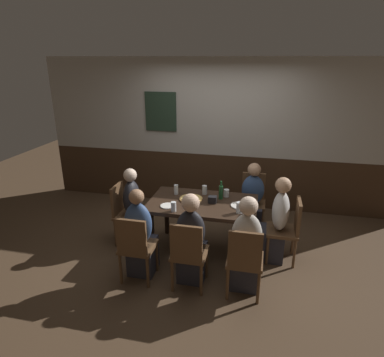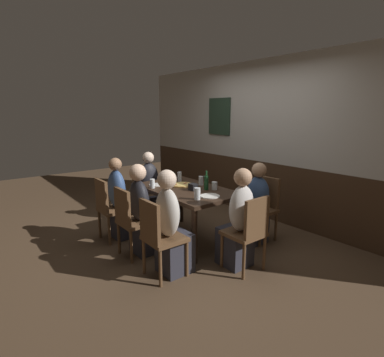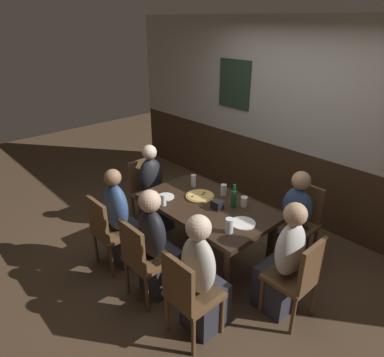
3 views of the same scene
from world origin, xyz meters
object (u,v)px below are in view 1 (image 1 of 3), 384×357
(beer_glass_half, at_px, (205,191))
(person_head_east, at_px, (276,226))
(person_right_far, at_px, (252,204))
(plate_white_large, at_px, (240,206))
(pint_glass_stout, at_px, (226,193))
(person_mid_near, at_px, (191,245))
(plate_white_small, at_px, (168,206))
(pint_glass_amber, at_px, (174,207))
(person_right_near, at_px, (246,250))
(chair_mid_near, at_px, (188,252))
(highball_clear, at_px, (239,208))
(beer_bottle_green, at_px, (221,192))
(person_head_west, at_px, (136,213))
(dining_table, at_px, (203,208))
(chair_head_east, at_px, (288,227))
(tumbler_water, at_px, (176,190))
(chair_head_west, at_px, (125,210))
(chair_left_near, at_px, (136,245))
(chair_right_far, at_px, (253,198))
(pizza, at_px, (191,199))
(condiment_caddy, at_px, (212,199))
(person_left_near, at_px, (141,239))
(chair_right_near, at_px, (245,259))

(beer_glass_half, bearing_deg, person_head_east, -15.53)
(person_right_far, bearing_deg, plate_white_large, -100.71)
(pint_glass_stout, bearing_deg, person_mid_near, -106.85)
(pint_glass_stout, height_order, plate_white_small, pint_glass_stout)
(person_right_far, xyz_separation_m, pint_glass_amber, (-0.94, -1.05, 0.33))
(person_right_near, height_order, plate_white_small, person_right_near)
(plate_white_large, bearing_deg, chair_mid_near, -120.99)
(highball_clear, height_order, beer_bottle_green, beer_bottle_green)
(person_right_near, height_order, highball_clear, person_right_near)
(person_head_west, distance_m, person_right_near, 1.76)
(dining_table, bearing_deg, highball_clear, -23.76)
(chair_head_east, xyz_separation_m, person_head_east, (-0.16, 0.00, 0.00))
(pint_glass_amber, xyz_separation_m, plate_white_small, (-0.12, 0.13, -0.05))
(person_right_near, relative_size, plate_white_small, 6.23)
(tumbler_water, xyz_separation_m, beer_glass_half, (0.39, 0.09, -0.01))
(pint_glass_stout, bearing_deg, person_right_far, 51.24)
(chair_head_west, height_order, pint_glass_stout, chair_head_west)
(chair_head_west, bearing_deg, dining_table, 0.00)
(chair_left_near, height_order, person_mid_near, person_mid_near)
(tumbler_water, bearing_deg, pint_glass_amber, -78.18)
(dining_table, relative_size, beer_glass_half, 11.23)
(person_right_near, xyz_separation_m, beer_glass_half, (-0.66, 0.97, 0.29))
(dining_table, xyz_separation_m, person_right_near, (0.64, -0.69, -0.15))
(beer_bottle_green, xyz_separation_m, plate_white_small, (-0.65, -0.40, -0.10))
(person_right_near, bearing_deg, tumbler_water, 140.27)
(tumbler_water, relative_size, highball_clear, 1.00)
(chair_right_far, xyz_separation_m, plate_white_small, (-1.06, -1.09, 0.25))
(pint_glass_amber, bearing_deg, chair_right_far, 52.15)
(plate_white_small, bearing_deg, dining_table, 28.58)
(chair_mid_near, bearing_deg, highball_clear, 51.15)
(chair_head_west, distance_m, beer_glass_half, 1.19)
(pizza, distance_m, plate_white_small, 0.38)
(dining_table, distance_m, pizza, 0.21)
(beer_glass_half, bearing_deg, pint_glass_amber, -113.62)
(person_mid_near, bearing_deg, condiment_caddy, 79.59)
(person_left_near, height_order, tumbler_water, person_left_near)
(person_mid_near, height_order, plate_white_large, person_mid_near)
(beer_bottle_green, relative_size, plate_white_large, 1.06)
(chair_head_east, height_order, person_right_far, person_right_far)
(dining_table, bearing_deg, person_right_near, -47.44)
(pint_glass_amber, relative_size, pint_glass_stout, 1.19)
(person_mid_near, xyz_separation_m, pint_glass_amber, (-0.31, 0.33, 0.31))
(chair_mid_near, relative_size, beer_bottle_green, 3.39)
(chair_right_far, distance_m, tumbler_water, 1.29)
(chair_head_west, bearing_deg, chair_right_near, -25.69)
(person_right_far, bearing_deg, plate_white_small, -139.02)
(chair_right_near, xyz_separation_m, tumbler_water, (-1.06, 1.04, 0.31))
(chair_head_west, xyz_separation_m, person_mid_near, (1.14, -0.69, -0.00))
(chair_mid_near, relative_size, person_head_west, 0.77)
(person_head_east, distance_m, person_mid_near, 1.20)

